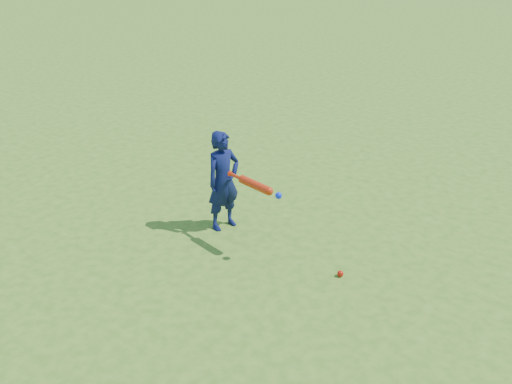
# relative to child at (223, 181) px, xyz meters

# --- Properties ---
(ground) EXTENTS (80.00, 80.00, 0.00)m
(ground) POSITION_rel_child_xyz_m (-0.78, -0.45, -0.54)
(ground) COLOR #42751C
(ground) RESTS_ON ground
(child) EXTENTS (0.35, 0.44, 1.08)m
(child) POSITION_rel_child_xyz_m (0.00, 0.00, 0.00)
(child) COLOR #0E1544
(child) RESTS_ON ground
(ground_ball_red) EXTENTS (0.06, 0.06, 0.06)m
(ground_ball_red) POSITION_rel_child_xyz_m (1.47, -0.11, -0.51)
(ground_ball_red) COLOR red
(ground_ball_red) RESTS_ON ground
(bat_swing) EXTENTS (0.72, 0.19, 0.08)m
(bat_swing) POSITION_rel_child_xyz_m (0.55, -0.15, 0.15)
(bat_swing) COLOR red
(bat_swing) RESTS_ON ground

